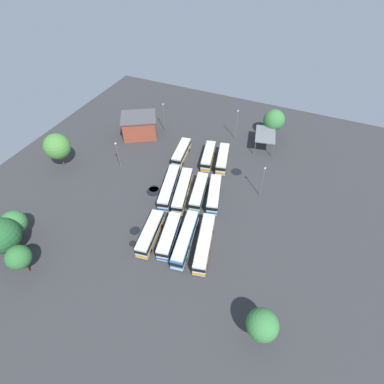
# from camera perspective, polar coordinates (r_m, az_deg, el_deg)

# --- Properties ---
(ground_plane) EXTENTS (105.46, 105.46, 0.00)m
(ground_plane) POSITION_cam_1_polar(r_m,az_deg,el_deg) (71.95, -0.18, -0.84)
(ground_plane) COLOR #333335
(bus_row0_slot0) EXTENTS (13.73, 5.52, 3.41)m
(bus_row0_slot0) POSITION_cam_1_polar(r_m,az_deg,el_deg) (60.95, 2.40, -9.89)
(bus_row0_slot0) COLOR silver
(bus_row0_slot0) RESTS_ON ground_plane
(bus_row0_slot1) EXTENTS (13.73, 4.82, 3.41)m
(bus_row0_slot1) POSITION_cam_1_polar(r_m,az_deg,el_deg) (61.53, -1.30, -9.09)
(bus_row0_slot1) COLOR teal
(bus_row0_slot1) RESTS_ON ground_plane
(bus_row0_slot2) EXTENTS (10.88, 4.66, 3.41)m
(bus_row0_slot2) POSITION_cam_1_polar(r_m,az_deg,el_deg) (62.19, -4.45, -8.45)
(bus_row0_slot2) COLOR silver
(bus_row0_slot2) RESTS_ON ground_plane
(bus_row0_slot3) EXTENTS (11.04, 4.30, 3.41)m
(bus_row0_slot3) POSITION_cam_1_polar(r_m,az_deg,el_deg) (62.99, -8.12, -7.94)
(bus_row0_slot3) COLOR silver
(bus_row0_slot3) RESTS_ON ground_plane
(bus_row1_slot0) EXTENTS (11.08, 5.33, 3.41)m
(bus_row1_slot0) POSITION_cam_1_polar(r_m,az_deg,el_deg) (70.19, 4.28, -0.37)
(bus_row1_slot0) COLOR silver
(bus_row1_slot0) RESTS_ON ground_plane
(bus_row1_slot1) EXTENTS (11.32, 4.75, 3.41)m
(bus_row1_slot1) POSITION_cam_1_polar(r_m,az_deg,el_deg) (70.50, 1.35, 0.03)
(bus_row1_slot1) COLOR silver
(bus_row1_slot1) RESTS_ON ground_plane
(bus_row1_slot2) EXTENTS (13.72, 5.75, 3.41)m
(bus_row1_slot2) POSITION_cam_1_polar(r_m,az_deg,el_deg) (70.85, -1.87, 0.30)
(bus_row1_slot2) COLOR silver
(bus_row1_slot2) RESTS_ON ground_plane
(bus_row1_slot3) EXTENTS (13.71, 5.82, 3.41)m
(bus_row1_slot3) POSITION_cam_1_polar(r_m,az_deg,el_deg) (71.88, -4.47, 0.96)
(bus_row1_slot3) COLOR silver
(bus_row1_slot3) RESTS_ON ground_plane
(bus_row2_slot0) EXTENTS (10.70, 4.91, 3.41)m
(bus_row2_slot0) POSITION_cam_1_polar(r_m,az_deg,el_deg) (80.46, 5.95, 6.49)
(bus_row2_slot0) COLOR silver
(bus_row2_slot0) RESTS_ON ground_plane
(bus_row2_slot1) EXTENTS (10.51, 4.74, 3.41)m
(bus_row2_slot1) POSITION_cam_1_polar(r_m,az_deg,el_deg) (81.05, 3.18, 7.01)
(bus_row2_slot1) COLOR silver
(bus_row2_slot1) RESTS_ON ground_plane
(bus_row2_slot3) EXTENTS (10.38, 4.00, 3.41)m
(bus_row2_slot3) POSITION_cam_1_polar(r_m,az_deg,el_deg) (82.25, -2.06, 7.70)
(bus_row2_slot3) COLOR silver
(bus_row2_slot3) RESTS_ON ground_plane
(depot_building) EXTENTS (12.52, 13.11, 6.28)m
(depot_building) POSITION_cam_1_polar(r_m,az_deg,el_deg) (92.15, -10.17, 12.56)
(depot_building) COLOR #99422D
(depot_building) RESTS_ON ground_plane
(maintenance_shelter) EXTENTS (9.76, 7.24, 4.36)m
(maintenance_shelter) POSITION_cam_1_polar(r_m,az_deg,el_deg) (87.56, 14.07, 10.73)
(maintenance_shelter) COLOR slate
(maintenance_shelter) RESTS_ON ground_plane
(lamp_post_by_building) EXTENTS (0.56, 0.28, 8.55)m
(lamp_post_by_building) POSITION_cam_1_polar(r_m,az_deg,el_deg) (71.09, 13.49, 2.19)
(lamp_post_by_building) COLOR slate
(lamp_post_by_building) RESTS_ON ground_plane
(lamp_post_mid_lot) EXTENTS (0.56, 0.28, 9.35)m
(lamp_post_mid_lot) POSITION_cam_1_polar(r_m,az_deg,el_deg) (89.02, 8.65, 12.99)
(lamp_post_mid_lot) COLOR slate
(lamp_post_mid_lot) RESTS_ON ground_plane
(lamp_post_near_entrance) EXTENTS (0.56, 0.28, 9.17)m
(lamp_post_near_entrance) POSITION_cam_1_polar(r_m,az_deg,el_deg) (92.01, -5.46, 14.38)
(lamp_post_near_entrance) COLOR slate
(lamp_post_near_entrance) RESTS_ON ground_plane
(lamp_post_far_corner) EXTENTS (0.56, 0.28, 8.13)m
(lamp_post_far_corner) POSITION_cam_1_polar(r_m,az_deg,el_deg) (79.35, -14.17, 7.03)
(lamp_post_far_corner) COLOR slate
(lamp_post_far_corner) RESTS_ON ground_plane
(tree_west_edge) EXTENTS (6.74, 6.74, 9.78)m
(tree_west_edge) POSITION_cam_1_polar(r_m,az_deg,el_deg) (84.14, -24.73, 8.02)
(tree_west_edge) COLOR brown
(tree_west_edge) RESTS_ON ground_plane
(tree_south_edge) EXTENTS (4.56, 4.56, 7.45)m
(tree_south_edge) POSITION_cam_1_polar(r_m,az_deg,el_deg) (63.60, -30.62, -10.87)
(tree_south_edge) COLOR brown
(tree_south_edge) RESTS_ON ground_plane
(tree_northwest) EXTENTS (7.12, 7.12, 9.24)m
(tree_northwest) POSITION_cam_1_polar(r_m,az_deg,el_deg) (68.04, -33.08, -7.11)
(tree_northwest) COLOR brown
(tree_northwest) RESTS_ON ground_plane
(tree_northeast) EXTENTS (5.13, 5.13, 6.97)m
(tree_northeast) POSITION_cam_1_polar(r_m,az_deg,el_deg) (71.05, -31.29, -5.11)
(tree_northeast) COLOR brown
(tree_northeast) RESTS_ON ground_plane
(tree_east_edge) EXTENTS (5.13, 5.13, 7.55)m
(tree_east_edge) POSITION_cam_1_polar(r_m,az_deg,el_deg) (51.06, 13.49, -23.78)
(tree_east_edge) COLOR brown
(tree_east_edge) RESTS_ON ground_plane
(tree_north_edge) EXTENTS (6.19, 6.19, 8.69)m
(tree_north_edge) POSITION_cam_1_polar(r_m,az_deg,el_deg) (92.00, 15.64, 13.29)
(tree_north_edge) COLOR brown
(tree_north_edge) RESTS_ON ground_plane
(puddle_centre_drain) EXTENTS (2.42, 2.42, 0.01)m
(puddle_centre_drain) POSITION_cam_1_polar(r_m,az_deg,el_deg) (74.48, -7.41, 0.67)
(puddle_centre_drain) COLOR black
(puddle_centre_drain) RESTS_ON ground_plane
(puddle_between_rows) EXTENTS (1.56, 1.56, 0.01)m
(puddle_between_rows) POSITION_cam_1_polar(r_m,az_deg,el_deg) (64.30, -11.45, -9.76)
(puddle_between_rows) COLOR black
(puddle_between_rows) RESTS_ON ground_plane
(puddle_near_shelter) EXTENTS (2.35, 2.35, 0.01)m
(puddle_near_shelter) POSITION_cam_1_polar(r_m,az_deg,el_deg) (66.26, -11.01, -7.38)
(puddle_near_shelter) COLOR black
(puddle_near_shelter) RESTS_ON ground_plane
(puddle_back_corner) EXTENTS (2.86, 2.86, 0.01)m
(puddle_back_corner) POSITION_cam_1_polar(r_m,az_deg,el_deg) (79.45, 8.58, 3.90)
(puddle_back_corner) COLOR black
(puddle_back_corner) RESTS_ON ground_plane
(puddle_front_lane) EXTENTS (3.49, 3.49, 0.01)m
(puddle_front_lane) POSITION_cam_1_polar(r_m,az_deg,el_deg) (73.79, -7.49, 0.13)
(puddle_front_lane) COLOR black
(puddle_front_lane) RESTS_ON ground_plane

